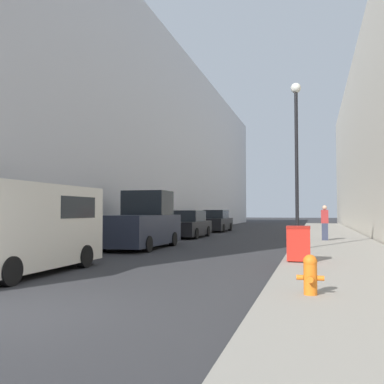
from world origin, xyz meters
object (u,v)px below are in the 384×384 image
(parked_sedan_far, at_px, (216,222))
(pedestrian_on_sidewalk, at_px, (325,223))
(trash_bin, at_px, (299,243))
(white_van, at_px, (23,224))
(lamppost, at_px, (297,150))
(fire_hydrant, at_px, (310,274))
(pickup_truck, at_px, (141,224))
(parked_sedan_near, at_px, (188,225))

(parked_sedan_far, bearing_deg, pedestrian_on_sidewalk, -52.44)
(trash_bin, bearing_deg, pedestrian_on_sidewalk, 84.34)
(white_van, relative_size, pedestrian_on_sidewalk, 2.85)
(lamppost, relative_size, white_van, 1.29)
(fire_hydrant, relative_size, parked_sedan_far, 0.15)
(lamppost, xyz_separation_m, parked_sedan_far, (-6.76, 15.86, -3.22))
(parked_sedan_far, height_order, pedestrian_on_sidewalk, pedestrian_on_sidewalk)
(trash_bin, distance_m, pedestrian_on_sidewalk, 9.73)
(lamppost, xyz_separation_m, pedestrian_on_sidewalk, (1.14, 5.59, -2.98))
(pickup_truck, relative_size, parked_sedan_far, 1.08)
(trash_bin, xyz_separation_m, white_van, (-6.80, -3.48, 0.59))
(fire_hydrant, relative_size, pickup_truck, 0.14)
(lamppost, height_order, parked_sedan_near, lamppost)
(parked_sedan_near, distance_m, parked_sedan_far, 7.93)
(lamppost, bearing_deg, trash_bin, -87.47)
(fire_hydrant, xyz_separation_m, lamppost, (-0.55, 9.12, 3.49))
(white_van, xyz_separation_m, parked_sedan_far, (-0.14, 23.42, -0.49))
(pickup_truck, bearing_deg, lamppost, -2.86)
(lamppost, distance_m, parked_sedan_far, 17.54)
(trash_bin, height_order, parked_sedan_far, parked_sedan_far)
(pickup_truck, bearing_deg, trash_bin, -33.03)
(pickup_truck, bearing_deg, fire_hydrant, -52.85)
(fire_hydrant, distance_m, parked_sedan_near, 18.55)
(pickup_truck, height_order, pedestrian_on_sidewalk, pickup_truck)
(fire_hydrant, distance_m, trash_bin, 5.05)
(parked_sedan_near, bearing_deg, pickup_truck, -89.13)
(pedestrian_on_sidewalk, bearing_deg, fire_hydrant, -92.30)
(pickup_truck, height_order, parked_sedan_far, pickup_truck)
(lamppost, distance_m, pedestrian_on_sidewalk, 6.43)
(fire_hydrant, bearing_deg, pickup_truck, 127.15)
(fire_hydrant, bearing_deg, pedestrian_on_sidewalk, 87.70)
(parked_sedan_near, bearing_deg, pedestrian_on_sidewalk, -16.60)
(lamppost, xyz_separation_m, white_van, (-6.61, -7.56, -2.74))
(lamppost, bearing_deg, parked_sedan_far, 113.09)
(lamppost, height_order, parked_sedan_far, lamppost)
(parked_sedan_near, xyz_separation_m, parked_sedan_far, (-0.03, 7.92, 0.02))
(trash_bin, relative_size, white_van, 0.21)
(white_van, bearing_deg, fire_hydrant, -12.30)
(fire_hydrant, bearing_deg, parked_sedan_near, 113.11)
(trash_bin, xyz_separation_m, parked_sedan_far, (-6.94, 19.94, 0.11))
(fire_hydrant, height_order, pedestrian_on_sidewalk, pedestrian_on_sidewalk)
(lamppost, relative_size, pedestrian_on_sidewalk, 3.68)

